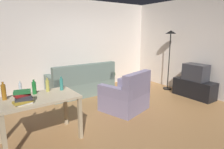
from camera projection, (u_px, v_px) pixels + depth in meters
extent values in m
cube|color=#9E7042|center=(121.00, 111.00, 4.41)|extent=(5.20, 4.40, 0.02)
cube|color=silver|center=(78.00, 46.00, 5.88)|extent=(5.20, 0.10, 2.70)
cube|color=beige|center=(193.00, 47.00, 5.56)|extent=(0.10, 4.40, 2.70)
cube|color=slate|center=(81.00, 87.00, 5.58)|extent=(1.82, 0.84, 0.40)
cube|color=slate|center=(86.00, 74.00, 5.20)|extent=(1.82, 0.16, 0.52)
cube|color=slate|center=(105.00, 73.00, 5.97)|extent=(0.16, 0.84, 0.22)
cube|color=slate|center=(52.00, 81.00, 5.05)|extent=(0.16, 0.84, 0.22)
cube|color=black|center=(194.00, 89.00, 5.31)|extent=(0.44, 1.10, 0.48)
cube|color=#2D2D33|center=(196.00, 72.00, 5.21)|extent=(0.40, 0.60, 0.44)
cube|color=black|center=(200.00, 71.00, 5.32)|extent=(0.01, 0.52, 0.36)
cylinder|color=black|center=(167.00, 89.00, 6.09)|extent=(0.26, 0.26, 0.03)
cylinder|color=black|center=(169.00, 62.00, 5.90)|extent=(0.03, 0.03, 1.68)
cone|color=black|center=(171.00, 32.00, 5.71)|extent=(0.32, 0.32, 0.10)
cube|color=#C6B28E|center=(38.00, 98.00, 3.06)|extent=(1.21, 0.72, 0.04)
cube|color=tan|center=(4.00, 140.00, 2.57)|extent=(0.06, 0.06, 0.72)
cube|color=tan|center=(80.00, 118.00, 3.21)|extent=(0.06, 0.06, 0.72)
cube|color=tan|center=(65.00, 107.00, 3.70)|extent=(0.06, 0.06, 0.72)
cylinder|color=brown|center=(110.00, 82.00, 6.46)|extent=(0.24, 0.24, 0.22)
sphere|color=#2D6B28|center=(110.00, 74.00, 6.40)|extent=(0.36, 0.36, 0.36)
cube|color=gray|center=(124.00, 101.00, 4.47)|extent=(1.10, 1.06, 0.40)
cube|color=slate|center=(137.00, 84.00, 4.16)|extent=(0.91, 0.40, 0.52)
cube|color=gray|center=(133.00, 85.00, 4.68)|extent=(0.39, 0.85, 0.22)
cube|color=gray|center=(114.00, 92.00, 4.12)|extent=(0.39, 0.85, 0.22)
cylinder|color=#9E6019|center=(4.00, 92.00, 2.91)|extent=(0.07, 0.07, 0.24)
cylinder|color=#9E6019|center=(3.00, 83.00, 2.88)|extent=(0.03, 0.03, 0.04)
cylinder|color=silver|center=(21.00, 90.00, 3.04)|extent=(0.05, 0.05, 0.22)
cylinder|color=silver|center=(20.00, 82.00, 3.01)|extent=(0.02, 0.02, 0.04)
cylinder|color=#1E722D|center=(34.00, 88.00, 3.19)|extent=(0.07, 0.07, 0.21)
cylinder|color=#1E722D|center=(34.00, 81.00, 3.16)|extent=(0.03, 0.03, 0.04)
cylinder|color=#BCB24C|center=(47.00, 86.00, 3.33)|extent=(0.06, 0.06, 0.20)
cylinder|color=#BCB24C|center=(47.00, 79.00, 3.31)|extent=(0.03, 0.03, 0.04)
cylinder|color=teal|center=(61.00, 84.00, 3.40)|extent=(0.06, 0.06, 0.21)
cylinder|color=teal|center=(61.00, 78.00, 3.38)|extent=(0.03, 0.03, 0.04)
cube|color=beige|center=(23.00, 103.00, 2.77)|extent=(0.24, 0.18, 0.02)
cube|color=#B7932D|center=(23.00, 102.00, 2.74)|extent=(0.27, 0.18, 0.03)
cube|color=#333338|center=(24.00, 99.00, 2.76)|extent=(0.25, 0.18, 0.03)
cube|color=#333338|center=(24.00, 97.00, 2.75)|extent=(0.21, 0.15, 0.04)
cube|color=maroon|center=(22.00, 95.00, 2.73)|extent=(0.22, 0.16, 0.04)
cube|color=#236B33|center=(22.00, 92.00, 2.72)|extent=(0.25, 0.18, 0.04)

